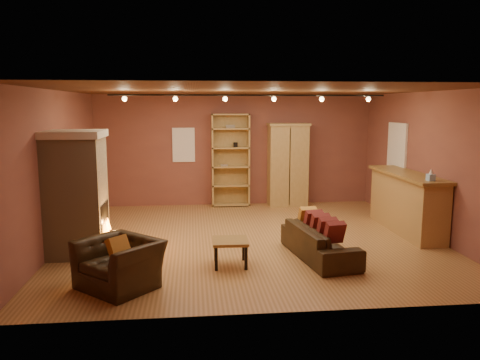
{
  "coord_description": "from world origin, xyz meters",
  "views": [
    {
      "loc": [
        -1.09,
        -8.61,
        2.52
      ],
      "look_at": [
        -0.18,
        0.2,
        1.12
      ],
      "focal_mm": 35.0,
      "sensor_mm": 36.0,
      "label": 1
    }
  ],
  "objects": [
    {
      "name": "armoire",
      "position": [
        1.32,
        2.98,
        1.05
      ],
      "size": [
        1.03,
        0.59,
        2.09
      ],
      "color": "tan",
      "rests_on": "floor"
    },
    {
      "name": "right_window",
      "position": [
        3.47,
        1.4,
        1.65
      ],
      "size": [
        0.05,
        0.9,
        1.0
      ],
      "primitive_type": "cube",
      "color": "white",
      "rests_on": "right_wall"
    },
    {
      "name": "ceiling",
      "position": [
        0.0,
        0.0,
        2.8
      ],
      "size": [
        7.0,
        7.0,
        0.0
      ],
      "primitive_type": "plane",
      "rotation": [
        3.14,
        0.0,
        0.0
      ],
      "color": "brown",
      "rests_on": "back_wall"
    },
    {
      "name": "fireplace",
      "position": [
        -3.04,
        -0.6,
        1.06
      ],
      "size": [
        1.01,
        0.98,
        2.12
      ],
      "color": "tan",
      "rests_on": "floor"
    },
    {
      "name": "back_wall",
      "position": [
        0.0,
        3.25,
        1.4
      ],
      "size": [
        7.0,
        0.02,
        2.8
      ],
      "primitive_type": "cube",
      "color": "brown",
      "rests_on": "floor"
    },
    {
      "name": "coffee_table",
      "position": [
        -0.51,
        -1.45,
        0.36
      ],
      "size": [
        0.57,
        0.57,
        0.42
      ],
      "rotation": [
        0.0,
        0.0,
        -0.03
      ],
      "color": "olive",
      "rests_on": "floor"
    },
    {
      "name": "bar_counter",
      "position": [
        3.2,
        0.23,
        0.61
      ],
      "size": [
        0.66,
        2.5,
        1.2
      ],
      "color": "tan",
      "rests_on": "floor"
    },
    {
      "name": "tissue_box",
      "position": [
        3.15,
        -0.75,
        1.29
      ],
      "size": [
        0.13,
        0.13,
        0.22
      ],
      "rotation": [
        0.0,
        0.0,
        0.08
      ],
      "color": "#93BFEB",
      "rests_on": "bar_counter"
    },
    {
      "name": "armchair",
      "position": [
        -2.12,
        -2.2,
        0.46
      ],
      "size": [
        1.23,
        1.2,
        0.91
      ],
      "rotation": [
        0.0,
        0.0,
        -0.74
      ],
      "color": "black",
      "rests_on": "floor"
    },
    {
      "name": "floor",
      "position": [
        0.0,
        0.0,
        0.0
      ],
      "size": [
        7.0,
        7.0,
        0.0
      ],
      "primitive_type": "plane",
      "color": "brown",
      "rests_on": "ground"
    },
    {
      "name": "loveseat",
      "position": [
        1.01,
        -1.22,
        0.38
      ],
      "size": [
        0.81,
        1.89,
        0.76
      ],
      "rotation": [
        0.0,
        0.0,
        1.72
      ],
      "color": "black",
      "rests_on": "floor"
    },
    {
      "name": "back_window",
      "position": [
        -1.3,
        3.23,
        1.55
      ],
      "size": [
        0.56,
        0.04,
        0.86
      ],
      "primitive_type": "cube",
      "color": "white",
      "rests_on": "back_wall"
    },
    {
      "name": "bookcase",
      "position": [
        -0.13,
        3.13,
        1.18
      ],
      "size": [
        0.95,
        0.37,
        2.33
      ],
      "color": "tan",
      "rests_on": "floor"
    },
    {
      "name": "right_wall",
      "position": [
        3.5,
        0.0,
        1.4
      ],
      "size": [
        0.02,
        6.5,
        2.8
      ],
      "primitive_type": "cube",
      "color": "brown",
      "rests_on": "floor"
    },
    {
      "name": "track_rail",
      "position": [
        0.0,
        0.2,
        2.69
      ],
      "size": [
        5.2,
        0.09,
        0.13
      ],
      "color": "black",
      "rests_on": "ceiling"
    },
    {
      "name": "left_wall",
      "position": [
        -3.5,
        0.0,
        1.4
      ],
      "size": [
        0.02,
        6.5,
        2.8
      ],
      "primitive_type": "cube",
      "color": "brown",
      "rests_on": "floor"
    }
  ]
}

